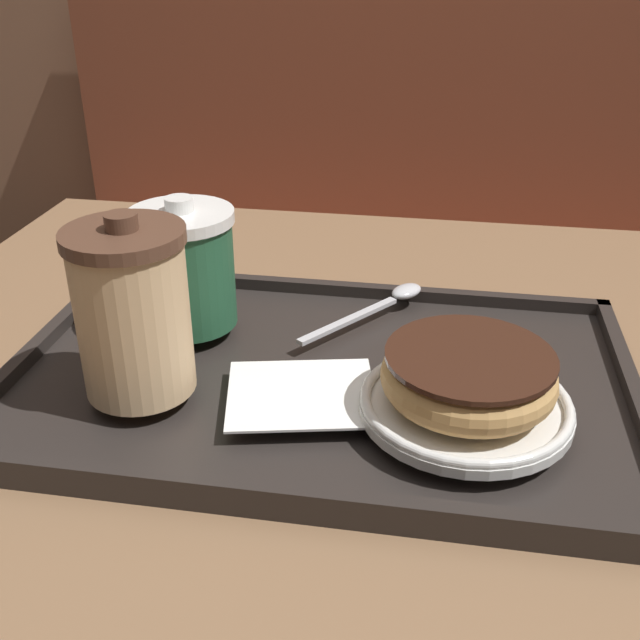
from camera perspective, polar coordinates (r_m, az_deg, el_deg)
booth_bench at (r=1.58m, az=7.11°, el=-2.08°), size 1.43×0.44×1.00m
cafe_table at (r=0.73m, az=0.86°, el=-18.45°), size 0.90×0.89×0.75m
serving_tray at (r=0.63m, az=-0.00°, el=-4.60°), size 0.51×0.32×0.02m
napkin_paper at (r=0.58m, az=-1.42°, el=-5.61°), size 0.13×0.12×0.00m
coffee_cup_front at (r=0.57m, az=-14.08°, el=0.68°), size 0.09×0.09×0.14m
coffee_cup_rear at (r=0.67m, az=-10.26°, el=3.98°), size 0.09×0.09×0.12m
plate_with_chocolate_donut at (r=0.56m, az=11.01°, el=-6.30°), size 0.16×0.16×0.01m
donut_chocolate_glazed at (r=0.55m, az=11.24°, el=-4.13°), size 0.13×0.13×0.04m
spoon at (r=0.71m, az=5.33°, el=1.55°), size 0.11×0.13×0.01m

